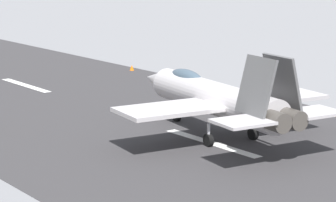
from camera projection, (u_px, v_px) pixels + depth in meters
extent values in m
plane|color=slate|center=(216.00, 145.00, 42.54)|extent=(400.00, 400.00, 0.00)
cube|color=#333234|center=(216.00, 144.00, 42.54)|extent=(240.00, 26.00, 0.02)
cube|color=white|center=(211.00, 143.00, 42.85)|extent=(8.00, 0.70, 0.00)
cube|color=white|center=(26.00, 85.00, 61.71)|extent=(8.00, 0.70, 0.00)
cylinder|color=#B2ADAF|center=(215.00, 98.00, 43.94)|extent=(12.54, 3.85, 2.03)
cone|color=#B2ADAF|center=(156.00, 80.00, 50.46)|extent=(3.08, 2.13, 1.73)
ellipsoid|color=#3F5160|center=(186.00, 78.00, 46.77)|extent=(3.72, 1.62, 1.10)
cylinder|color=#47423D|center=(271.00, 120.00, 38.24)|extent=(2.34, 1.41, 1.10)
cylinder|color=#47423D|center=(287.00, 118.00, 38.77)|extent=(2.34, 1.41, 1.10)
cube|color=#B2ADAF|center=(168.00, 109.00, 41.25)|extent=(4.21, 6.17, 0.24)
cube|color=#B2ADAF|center=(276.00, 97.00, 44.95)|extent=(4.21, 6.17, 0.24)
cube|color=#B2ADAF|center=(243.00, 122.00, 37.34)|extent=(2.79, 3.13, 0.16)
cube|color=#B2ADAF|center=(314.00, 112.00, 39.63)|extent=(2.79, 3.13, 0.16)
cube|color=#535355|center=(256.00, 86.00, 38.55)|extent=(2.71, 1.32, 3.14)
cube|color=#535355|center=(283.00, 83.00, 39.41)|extent=(2.71, 1.32, 3.14)
cylinder|color=silver|center=(177.00, 111.00, 48.36)|extent=(0.18, 0.18, 1.40)
cylinder|color=black|center=(177.00, 116.00, 48.42)|extent=(0.80, 0.41, 0.76)
cylinder|color=silver|center=(209.00, 135.00, 41.98)|extent=(0.18, 0.18, 1.40)
cylinder|color=black|center=(208.00, 140.00, 42.04)|extent=(0.80, 0.41, 0.76)
cylinder|color=silver|center=(253.00, 129.00, 43.50)|extent=(0.18, 0.18, 1.40)
cylinder|color=black|center=(253.00, 134.00, 43.57)|extent=(0.80, 0.41, 0.76)
cone|color=orange|center=(281.00, 100.00, 54.24)|extent=(0.44, 0.44, 0.55)
cone|color=orange|center=(132.00, 68.00, 69.58)|extent=(0.44, 0.44, 0.55)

